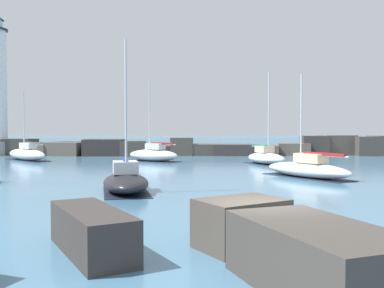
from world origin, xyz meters
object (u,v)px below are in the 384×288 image
Objects in this scene: sailboat_moored_1 at (266,157)px; sailboat_moored_4 at (153,154)px; sailboat_moored_6 at (126,181)px; sailboat_moored_2 at (307,169)px; sailboat_moored_5 at (27,154)px.

sailboat_moored_1 is 11.82m from sailboat_moored_4.
sailboat_moored_2 is at bearing 30.90° from sailboat_moored_6.
sailboat_moored_1 reaches higher than sailboat_moored_6.
sailboat_moored_2 is at bearing -86.20° from sailboat_moored_1.
sailboat_moored_6 is at bearing -149.10° from sailboat_moored_2.
sailboat_moored_4 is at bearing 91.02° from sailboat_moored_6.
sailboat_moored_2 is 13.43m from sailboat_moored_6.
sailboat_moored_5 is at bearing 120.83° from sailboat_moored_6.
sailboat_moored_5 is at bearing 146.70° from sailboat_moored_2.
sailboat_moored_2 is 19.54m from sailboat_moored_4.
sailboat_moored_6 is at bearing -120.21° from sailboat_moored_1.
sailboat_moored_6 is (14.20, -23.79, -0.14)m from sailboat_moored_5.
sailboat_moored_4 is (-11.15, 3.92, 0.06)m from sailboat_moored_1.
sailboat_moored_5 is (-25.72, 16.90, 0.12)m from sailboat_moored_2.
sailboat_moored_4 is 22.38m from sailboat_moored_6.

